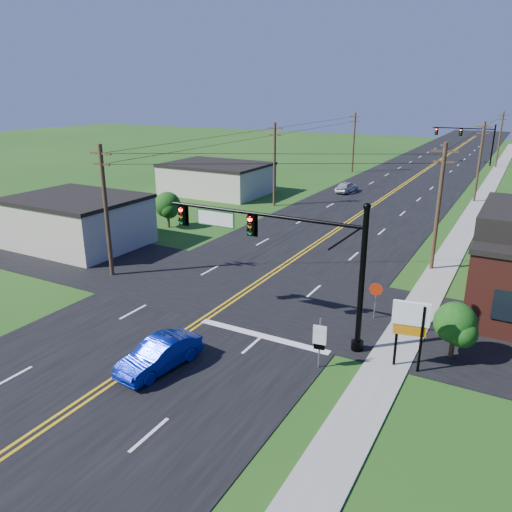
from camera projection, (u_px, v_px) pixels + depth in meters
The scene contains 21 objects.
ground at pixel (109, 381), 22.19m from camera, with size 260.00×260.00×0.00m, color #1B4D16.
road_main at pixel (393, 191), 63.72m from camera, with size 16.00×220.00×0.04m, color black.
road_cross at pixel (244, 290), 32.15m from camera, with size 70.00×10.00×0.04m, color black.
sidewalk at pixel (472, 217), 50.60m from camera, with size 2.00×160.00×0.08m, color gray.
signal_mast_main at pixel (278, 246), 25.34m from camera, with size 11.30×0.60×7.48m.
signal_mast_far at pixel (466, 137), 85.17m from camera, with size 10.98×0.60×7.48m.
cream_bldg_near at pixel (77, 221), 40.94m from camera, with size 10.20×8.20×4.10m.
cream_bldg_far at pixel (217, 178), 61.85m from camera, with size 12.20×9.20×3.70m.
utility_pole_left_a at pixel (106, 209), 33.34m from camera, with size 1.80×0.28×9.00m.
utility_pole_left_b at pixel (274, 163), 54.11m from camera, with size 1.80×0.28×9.00m.
utility_pole_left_c at pixel (354, 141), 76.53m from camera, with size 1.80×0.28×9.00m.
utility_pole_right_a at pixel (439, 205), 34.48m from camera, with size 1.80×0.28×9.00m.
utility_pole_right_b at pixel (480, 160), 56.08m from camera, with size 1.80×0.28×9.00m.
utility_pole_right_c at pixel (500, 139), 81.00m from camera, with size 1.80×0.28×9.00m.
shrub_corner at pixel (455, 323), 23.55m from camera, with size 2.00×2.00×2.86m.
tree_left at pixel (168, 205), 46.18m from camera, with size 2.40×2.40×3.37m.
blue_car at pixel (159, 355), 22.92m from camera, with size 1.51×4.33×1.43m, color #061996.
distant_car at pixel (347, 187), 62.34m from camera, with size 1.64×4.09×1.39m, color silver.
route_sign at pixel (320, 340), 22.78m from camera, with size 0.63×0.14×2.52m.
stop_sign at pixel (376, 293), 27.76m from camera, with size 0.75×0.23×2.16m.
pylon_sign at pixel (410, 321), 22.37m from camera, with size 1.65×0.52×3.37m.
Camera 1 is at (15.03, -13.72, 12.33)m, focal length 35.00 mm.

